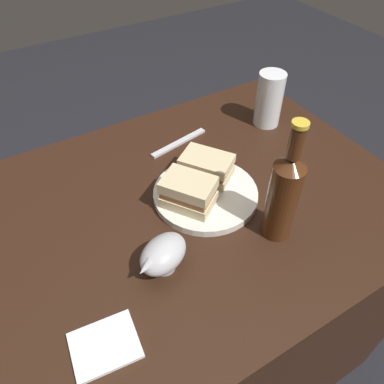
% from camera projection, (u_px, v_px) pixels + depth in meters
% --- Properties ---
extents(ground_plane, '(6.00, 6.00, 0.00)m').
position_uv_depth(ground_plane, '(184.00, 348.00, 1.40)').
color(ground_plane, black).
extents(dining_table, '(1.07, 0.76, 0.77)m').
position_uv_depth(dining_table, '(182.00, 294.00, 1.13)').
color(dining_table, black).
rests_on(dining_table, ground).
extents(plate, '(0.24, 0.24, 0.02)m').
position_uv_depth(plate, '(205.00, 194.00, 0.87)').
color(plate, silver).
rests_on(plate, dining_table).
extents(sandwich_half_left, '(0.13, 0.14, 0.06)m').
position_uv_depth(sandwich_half_left, '(206.00, 167.00, 0.89)').
color(sandwich_half_left, beige).
rests_on(sandwich_half_left, plate).
extents(sandwich_half_right, '(0.13, 0.14, 0.07)m').
position_uv_depth(sandwich_half_right, '(188.00, 192.00, 0.82)').
color(sandwich_half_right, beige).
rests_on(sandwich_half_right, plate).
extents(potato_wedge_front, '(0.05, 0.04, 0.02)m').
position_uv_depth(potato_wedge_front, '(194.00, 180.00, 0.88)').
color(potato_wedge_front, gold).
rests_on(potato_wedge_front, plate).
extents(potato_wedge_middle, '(0.06, 0.04, 0.02)m').
position_uv_depth(potato_wedge_middle, '(187.00, 184.00, 0.87)').
color(potato_wedge_middle, '#AD702D').
rests_on(potato_wedge_middle, plate).
extents(potato_wedge_back, '(0.05, 0.04, 0.02)m').
position_uv_depth(potato_wedge_back, '(185.00, 188.00, 0.86)').
color(potato_wedge_back, '#AD702D').
rests_on(potato_wedge_back, plate).
extents(potato_wedge_left_edge, '(0.03, 0.05, 0.02)m').
position_uv_depth(potato_wedge_left_edge, '(172.00, 184.00, 0.87)').
color(potato_wedge_left_edge, '#B77F33').
rests_on(potato_wedge_left_edge, plate).
extents(potato_wedge_right_edge, '(0.04, 0.05, 0.02)m').
position_uv_depth(potato_wedge_right_edge, '(187.00, 191.00, 0.85)').
color(potato_wedge_right_edge, gold).
rests_on(potato_wedge_right_edge, plate).
extents(pint_glass, '(0.07, 0.07, 0.15)m').
position_uv_depth(pint_glass, '(269.00, 102.00, 1.05)').
color(pint_glass, white).
rests_on(pint_glass, dining_table).
extents(gravy_boat, '(0.13, 0.11, 0.07)m').
position_uv_depth(gravy_boat, '(163.00, 254.00, 0.71)').
color(gravy_boat, '#B7B7BC').
rests_on(gravy_boat, dining_table).
extents(cider_bottle, '(0.06, 0.06, 0.28)m').
position_uv_depth(cider_bottle, '(284.00, 194.00, 0.73)').
color(cider_bottle, '#47230F').
rests_on(cider_bottle, dining_table).
extents(napkin, '(0.12, 0.10, 0.01)m').
position_uv_depth(napkin, '(105.00, 345.00, 0.62)').
color(napkin, white).
rests_on(napkin, dining_table).
extents(fork, '(0.18, 0.05, 0.01)m').
position_uv_depth(fork, '(179.00, 143.00, 1.02)').
color(fork, silver).
rests_on(fork, dining_table).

